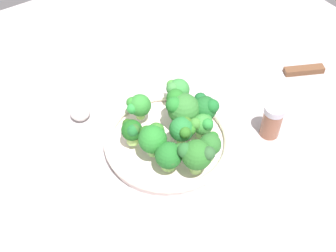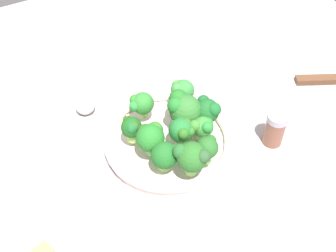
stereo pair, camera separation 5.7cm
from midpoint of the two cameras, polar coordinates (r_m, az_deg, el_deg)
The scene contains 16 objects.
ground_plane at distance 91.39cm, azimuth 2.73°, elevation -1.78°, with size 130.00×130.00×2.50cm, color #ABA3A5.
bowl at distance 87.38cm, azimuth 1.88°, elevation -2.03°, with size 25.84×25.84×2.99cm.
broccoli_floret_0 at distance 79.02cm, azimuth 1.80°, elevation -4.01°, with size 5.98×5.09×5.86cm.
broccoli_floret_1 at distance 86.22cm, azimuth 7.14°, elevation 2.01°, with size 4.96×5.96×6.58cm.
broccoli_floret_2 at distance 87.77cm, azimuth -1.64°, elevation 2.88°, with size 5.34×4.59×5.63cm.
broccoli_floret_3 at distance 90.46cm, azimuth 3.63°, elevation 4.67°, with size 5.15×4.88×5.71cm.
broccoli_floret_4 at distance 85.42cm, azimuth 3.98°, elevation 2.24°, with size 6.51×7.46×7.43cm.
broccoli_floret_5 at distance 82.78cm, azimuth 3.86°, elevation -0.66°, with size 5.04×5.39×5.81cm.
broccoli_floret_6 at distance 79.95cm, azimuth 7.22°, elevation -2.95°, with size 4.63×4.20×6.10cm.
broccoli_floret_7 at distance 80.68cm, azimuth -0.28°, elevation -1.47°, with size 5.76×5.75×6.87cm.
broccoli_floret_8 at distance 77.48cm, azimuth 5.25°, elevation -4.17°, with size 5.91×5.80×7.33cm.
broccoli_floret_9 at distance 83.23cm, azimuth -2.82°, elevation -0.34°, with size 4.16×5.01×5.51cm.
broccoli_floret_10 at distance 83.94cm, azimuth 6.56°, elevation -0.23°, with size 5.21×4.48×5.50cm.
knife at distance 106.36cm, azimuth 17.93°, elevation 5.59°, with size 25.03×13.65×1.50cm.
garlic_bulb at distance 94.52cm, azimuth -9.15°, elevation 2.67°, with size 4.29×4.29×4.29cm, color silver.
pepper_shaker at distance 89.55cm, azimuth 15.67°, elevation -0.41°, with size 4.19×4.19×7.81cm.
Camera 2 is at (-29.07, -51.47, 68.45)cm, focal length 46.37 mm.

